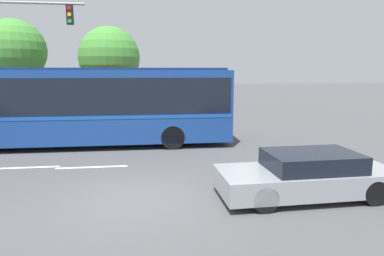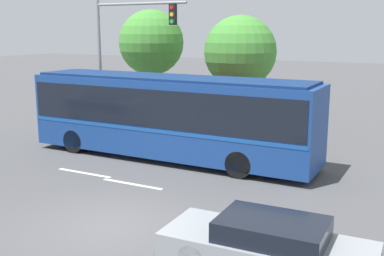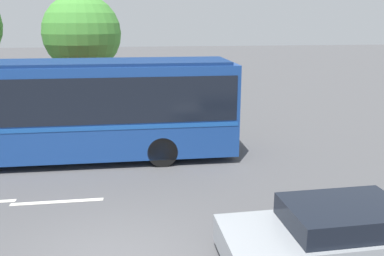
# 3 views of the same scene
# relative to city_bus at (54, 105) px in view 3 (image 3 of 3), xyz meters

# --- Properties ---
(city_bus) EXTENTS (12.24, 2.61, 3.39)m
(city_bus) POSITION_rel_city_bus_xyz_m (0.00, 0.00, 0.00)
(city_bus) COLOR navy
(city_bus) RESTS_ON ground
(sedan_foreground) EXTENTS (4.69, 1.91, 1.20)m
(sedan_foreground) POSITION_rel_city_bus_xyz_m (6.62, -7.03, -1.35)
(sedan_foreground) COLOR gray
(sedan_foreground) RESTS_ON ground
(flowering_hedge) EXTENTS (6.28, 1.25, 1.50)m
(flowering_hedge) POSITION_rel_city_bus_xyz_m (0.81, 3.75, -1.19)
(flowering_hedge) COLOR #286028
(flowering_hedge) RESTS_ON ground
(street_tree_centre) EXTENTS (3.78, 3.78, 5.97)m
(street_tree_centre) POSITION_rel_city_bus_xyz_m (0.22, 6.98, 2.13)
(street_tree_centre) COLOR brown
(street_tree_centre) RESTS_ON ground
(lane_stripe_near) EXTENTS (2.40, 0.16, 0.01)m
(lane_stripe_near) POSITION_rel_city_bus_xyz_m (0.56, -3.49, -1.92)
(lane_stripe_near) COLOR silver
(lane_stripe_near) RESTS_ON ground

